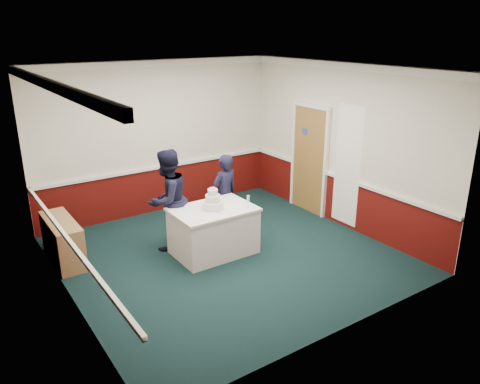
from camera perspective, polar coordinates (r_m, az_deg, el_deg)
ground at (r=7.82m, az=-1.52°, el=-7.67°), size 5.00×5.00×0.00m
room_shell at (r=7.69m, az=-3.63°, el=7.42°), size 5.00×5.00×3.00m
sideboard at (r=8.00m, az=-20.79°, el=-5.57°), size 0.41×1.20×0.70m
cake_table at (r=7.74m, az=-3.25°, el=-4.70°), size 1.32×0.92×0.79m
wedding_cake at (r=7.55m, az=-3.32°, el=-1.23°), size 0.35×0.35×0.36m
cake_knife at (r=7.41m, az=-2.71°, el=-2.51°), size 0.09×0.21×0.00m
champagne_flute at (r=7.57m, az=1.01°, el=-0.91°), size 0.05×0.05×0.21m
person_man at (r=7.84m, az=-8.81°, el=-0.96°), size 1.02×0.92×1.72m
person_woman at (r=8.35m, az=-1.87°, el=-0.32°), size 0.59×0.43×1.48m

